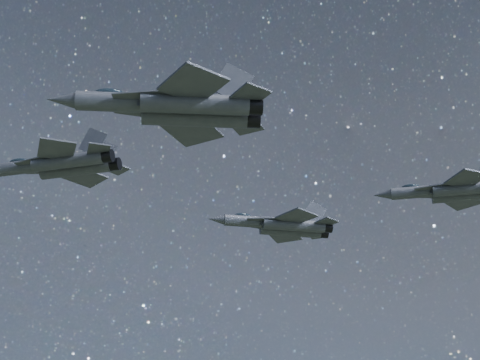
{
  "coord_description": "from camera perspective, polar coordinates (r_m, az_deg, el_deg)",
  "views": [
    {
      "loc": [
        -3.34,
        -71.82,
        103.95
      ],
      "look_at": [
        1.02,
        3.36,
        141.26
      ],
      "focal_mm": 55.0,
      "sensor_mm": 36.0,
      "label": 1
    }
  ],
  "objects": [
    {
      "name": "jet_lead",
      "position": [
        87.49,
        -13.72,
        1.2
      ],
      "size": [
        18.27,
        12.29,
        4.61
      ],
      "rotation": [
        0.0,
        0.0,
        -0.3
      ],
      "color": "#333640"
    },
    {
      "name": "jet_left",
      "position": [
        101.89,
        3.28,
        -3.53
      ],
      "size": [
        18.11,
        12.65,
        4.56
      ],
      "rotation": [
        0.0,
        0.0,
        0.12
      ],
      "color": "#333640"
    },
    {
      "name": "jet_right",
      "position": [
        66.44,
        -4.88,
        5.68
      ],
      "size": [
        19.9,
        14.2,
        5.08
      ],
      "rotation": [
        0.0,
        0.0,
        0.01
      ],
      "color": "#333640"
    },
    {
      "name": "jet_slot",
      "position": [
        87.59,
        16.32,
        -0.8
      ],
      "size": [
        16.04,
        10.91,
        4.03
      ],
      "rotation": [
        0.0,
        0.0,
        -0.25
      ],
      "color": "#333640"
    }
  ]
}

